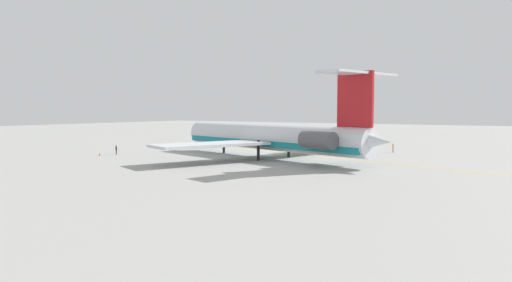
% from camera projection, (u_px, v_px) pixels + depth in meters
% --- Properties ---
extents(ground, '(368.25, 368.25, 0.00)m').
position_uv_depth(ground, '(268.00, 155.00, 83.96)').
color(ground, '#9E9E99').
extents(main_jetliner, '(45.94, 41.22, 13.66)m').
position_uv_depth(main_jetliner, '(274.00, 137.00, 77.14)').
color(main_jetliner, silver).
rests_on(main_jetliner, ground).
extents(ground_crew_near_nose, '(0.27, 0.41, 1.72)m').
position_uv_depth(ground_crew_near_nose, '(293.00, 141.00, 105.05)').
color(ground_crew_near_nose, black).
rests_on(ground_crew_near_nose, ground).
extents(ground_crew_near_tail, '(0.29, 0.46, 1.81)m').
position_uv_depth(ground_crew_near_tail, '(393.00, 147.00, 88.89)').
color(ground_crew_near_tail, black).
rests_on(ground_crew_near_tail, ground).
extents(ground_crew_portside, '(0.43, 0.27, 1.70)m').
position_uv_depth(ground_crew_portside, '(116.00, 149.00, 84.99)').
color(ground_crew_portside, black).
rests_on(ground_crew_portside, ground).
extents(safety_cone_nose, '(0.40, 0.40, 0.55)m').
position_uv_depth(safety_cone_nose, '(261.00, 144.00, 107.38)').
color(safety_cone_nose, '#EA590F').
rests_on(safety_cone_nose, ground).
extents(safety_cone_wingtip, '(0.40, 0.40, 0.55)m').
position_uv_depth(safety_cone_wingtip, '(100.00, 154.00, 82.64)').
color(safety_cone_wingtip, '#EA590F').
rests_on(safety_cone_wingtip, ground).
extents(taxiway_centreline, '(85.09, 23.92, 0.01)m').
position_uv_depth(taxiway_centreline, '(293.00, 154.00, 86.14)').
color(taxiway_centreline, gold).
rests_on(taxiway_centreline, ground).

